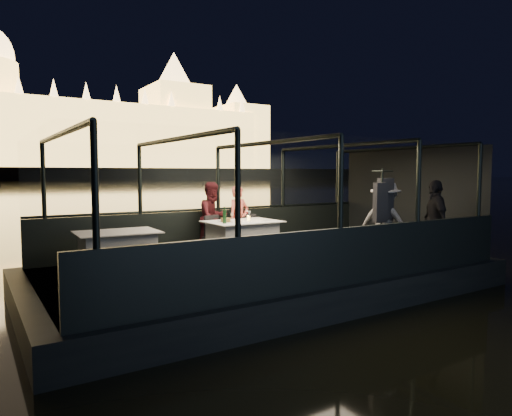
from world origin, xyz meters
TOP-DOWN VIEW (x-y plane):
  - river_water at (0.00, 80.00)m, footprint 500.00×500.00m
  - boat_hull at (0.00, 0.00)m, footprint 8.60×4.40m
  - boat_deck at (0.00, 0.00)m, footprint 8.00×4.00m
  - gunwale_port at (0.00, 2.00)m, footprint 8.00×0.08m
  - gunwale_starboard at (0.00, -2.00)m, footprint 8.00×0.08m
  - cabin_glass_port at (0.00, 2.00)m, footprint 8.00×0.02m
  - cabin_glass_starboard at (0.00, -2.00)m, footprint 8.00×0.02m
  - cabin_roof_glass at (0.00, 0.00)m, footprint 8.00×4.00m
  - end_wall_fore at (-4.00, 0.00)m, footprint 0.02×4.00m
  - end_wall_aft at (4.00, 0.00)m, footprint 0.02×4.00m
  - canopy_ribs at (0.00, 0.00)m, footprint 8.00×4.00m
  - dining_table_central at (-0.09, 0.77)m, footprint 1.46×1.06m
  - dining_table_aft at (-2.62, 0.75)m, footprint 1.41×1.04m
  - chair_port_left at (-0.48, 1.22)m, footprint 0.50×0.50m
  - chair_port_right at (0.41, 1.22)m, footprint 0.45×0.45m
  - coat_stand at (1.54, -1.42)m, footprint 0.53×0.44m
  - person_woman_coral at (0.24, 1.49)m, footprint 0.58×0.44m
  - person_man_maroon at (-0.31, 1.65)m, footprint 0.85×0.73m
  - passenger_stripe at (1.86, -1.22)m, footprint 0.91×1.18m
  - passenger_dark at (2.93, -1.52)m, footprint 0.85×1.01m
  - wine_bottle at (-0.60, 0.58)m, footprint 0.09×0.09m
  - bread_basket at (-0.47, 0.79)m, footprint 0.22×0.22m
  - amber_candle at (0.08, 0.81)m, footprint 0.08×0.08m
  - plate_near at (0.40, 0.64)m, footprint 0.30×0.30m
  - plate_far at (-0.40, 0.97)m, footprint 0.32×0.32m
  - wine_glass_white at (-0.39, 0.68)m, footprint 0.08×0.08m
  - wine_glass_red at (0.18, 1.03)m, footprint 0.08×0.08m
  - wine_glass_empty at (0.01, 0.67)m, footprint 0.08×0.08m

SIDE VIEW (x-z plane):
  - river_water at x=0.00m, z-range 0.00..0.00m
  - boat_hull at x=0.00m, z-range -0.50..0.50m
  - boat_deck at x=0.00m, z-range 0.46..0.50m
  - dining_table_central at x=-0.09m, z-range 0.50..1.27m
  - dining_table_aft at x=-2.62m, z-range 0.52..1.25m
  - gunwale_port at x=0.00m, z-range 0.50..1.40m
  - gunwale_starboard at x=0.00m, z-range 0.50..1.40m
  - chair_port_left at x=-0.48m, z-range 0.53..1.37m
  - chair_port_right at x=0.41m, z-range 0.54..1.36m
  - person_woman_coral at x=0.24m, z-range 0.52..1.98m
  - person_man_maroon at x=-0.31m, z-range 0.48..2.02m
  - plate_near at x=0.40m, z-range 1.27..1.28m
  - plate_far at x=-0.40m, z-range 1.26..1.28m
  - bread_basket at x=-0.47m, z-range 1.26..1.35m
  - amber_candle at x=0.08m, z-range 1.26..1.35m
  - passenger_stripe at x=1.86m, z-range 0.55..2.15m
  - passenger_dark at x=2.93m, z-range 0.55..2.15m
  - wine_glass_white at x=-0.39m, z-range 1.27..1.45m
  - wine_glass_red at x=0.18m, z-range 1.27..1.45m
  - wine_glass_empty at x=0.01m, z-range 1.26..1.46m
  - coat_stand at x=1.54m, z-range 0.49..2.31m
  - wine_bottle at x=-0.60m, z-range 1.25..1.58m
  - end_wall_fore at x=-4.00m, z-range 0.50..2.80m
  - end_wall_aft at x=4.00m, z-range 0.50..2.80m
  - canopy_ribs at x=0.00m, z-range 0.50..2.80m
  - cabin_glass_port at x=0.00m, z-range 1.40..2.80m
  - cabin_glass_starboard at x=0.00m, z-range 1.40..2.80m
  - cabin_roof_glass at x=0.00m, z-range 2.79..2.81m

